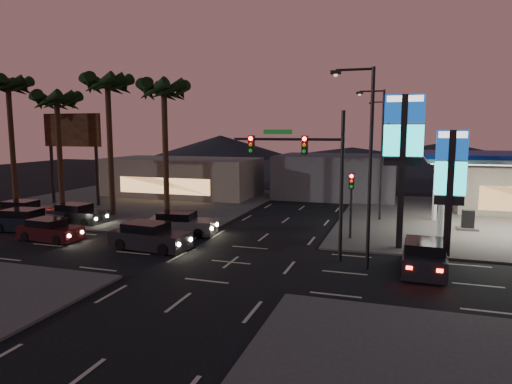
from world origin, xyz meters
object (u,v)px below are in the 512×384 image
(pylon_sign_tall, at_px, (403,141))
(car_lane_a_front, at_px, (150,237))
(pylon_sign_short, at_px, (451,174))
(car_lane_b_mid, at_px, (77,214))
(car_lane_a_rear, at_px, (26,221))
(suv_station, at_px, (424,256))
(car_lane_a_mid, at_px, (50,230))
(car_lane_b_rear, at_px, (24,211))
(traffic_signal_mast, at_px, (309,163))
(car_lane_b_front, at_px, (180,224))

(pylon_sign_tall, distance_m, car_lane_a_front, 15.78)
(pylon_sign_short, height_order, car_lane_b_mid, pylon_sign_short)
(car_lane_b_mid, bearing_deg, car_lane_a_rear, -117.14)
(pylon_sign_tall, relative_size, car_lane_b_mid, 1.94)
(pylon_sign_tall, bearing_deg, suv_station, -72.71)
(car_lane_a_mid, bearing_deg, car_lane_b_mid, 111.06)
(car_lane_a_rear, height_order, car_lane_b_rear, car_lane_a_rear)
(traffic_signal_mast, xyz_separation_m, car_lane_b_front, (-9.33, 3.10, -4.52))
(traffic_signal_mast, height_order, car_lane_b_mid, traffic_signal_mast)
(car_lane_a_front, bearing_deg, suv_station, 1.53)
(suv_station, bearing_deg, car_lane_a_rear, 177.24)
(suv_station, bearing_deg, car_lane_b_front, 166.98)
(car_lane_a_mid, xyz_separation_m, car_lane_b_rear, (-6.85, 4.82, 0.06))
(pylon_sign_tall, xyz_separation_m, car_lane_a_front, (-14.07, -4.35, -5.67))
(car_lane_a_front, xyz_separation_m, car_lane_a_mid, (-7.24, -0.04, -0.09))
(pylon_sign_short, relative_size, car_lane_a_front, 1.42)
(car_lane_a_rear, height_order, car_lane_b_mid, car_lane_a_rear)
(car_lane_a_rear, xyz_separation_m, car_lane_b_mid, (1.66, 3.25, -0.03))
(car_lane_b_mid, bearing_deg, pylon_sign_short, -3.47)
(pylon_sign_tall, distance_m, car_lane_b_rear, 28.74)
(car_lane_a_rear, xyz_separation_m, car_lane_b_rear, (-3.28, 3.12, -0.01))
(car_lane_a_mid, bearing_deg, pylon_sign_short, 8.10)
(traffic_signal_mast, bearing_deg, car_lane_a_rear, 177.65)
(pylon_sign_tall, xyz_separation_m, suv_station, (1.23, -3.95, -5.65))
(pylon_sign_short, relative_size, car_lane_a_mid, 1.63)
(traffic_signal_mast, bearing_deg, car_lane_a_front, -174.84)
(pylon_sign_tall, distance_m, pylon_sign_short, 3.20)
(pylon_sign_short, distance_m, suv_station, 5.06)
(pylon_sign_tall, height_order, car_lane_b_front, pylon_sign_tall)
(pylon_sign_tall, distance_m, car_lane_a_mid, 22.51)
(traffic_signal_mast, xyz_separation_m, car_lane_a_rear, (-20.14, 0.83, -4.51))
(car_lane_a_front, height_order, suv_station, suv_station)
(traffic_signal_mast, distance_m, suv_station, 7.48)
(car_lane_a_front, bearing_deg, pylon_sign_short, 11.44)
(pylon_sign_short, xyz_separation_m, car_lane_a_rear, (-27.38, -1.69, -3.94))
(car_lane_a_mid, xyz_separation_m, car_lane_b_front, (7.24, 3.98, 0.08))
(car_lane_a_mid, height_order, car_lane_a_rear, car_lane_a_rear)
(car_lane_a_front, xyz_separation_m, car_lane_b_mid, (-9.14, 4.92, -0.04))
(car_lane_b_rear, distance_m, suv_station, 29.71)
(car_lane_b_mid, xyz_separation_m, suv_station, (24.44, -4.51, 0.06))
(car_lane_a_rear, height_order, car_lane_b_front, car_lane_a_rear)
(car_lane_a_rear, distance_m, car_lane_b_front, 11.05)
(traffic_signal_mast, relative_size, suv_station, 1.64)
(pylon_sign_short, height_order, car_lane_a_mid, pylon_sign_short)
(car_lane_a_mid, distance_m, car_lane_a_rear, 3.96)
(traffic_signal_mast, height_order, car_lane_b_front, traffic_signal_mast)
(traffic_signal_mast, bearing_deg, car_lane_b_front, 161.59)
(car_lane_b_front, relative_size, suv_station, 1.00)
(pylon_sign_tall, relative_size, pylon_sign_short, 1.29)
(pylon_sign_short, relative_size, suv_station, 1.44)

